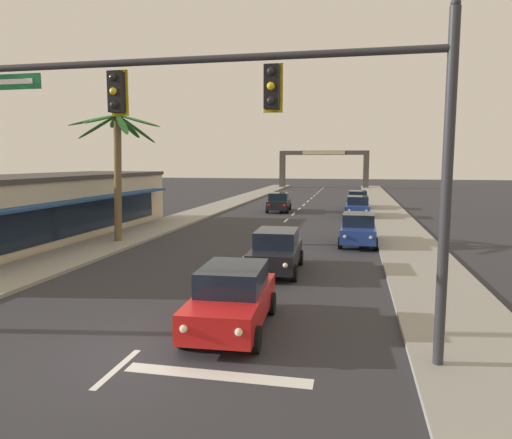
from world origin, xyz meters
The scene contains 14 objects.
ground_plane centered at (0.00, 0.00, 0.00)m, with size 220.00×220.00×0.00m, color #2D2D33.
sidewalk_right centered at (7.80, 20.00, 0.07)m, with size 3.20×110.00×0.14m, color gray.
sidewalk_left centered at (-7.80, 20.00, 0.07)m, with size 3.20×110.00×0.14m, color gray.
lane_markings centered at (0.46, 19.83, 0.00)m, with size 4.28×88.37×0.01m.
traffic_signal_mast centered at (3.36, 0.61, 5.30)m, with size 11.23×0.41×7.59m.
sedan_lead_at_stop_bar centered at (1.82, 2.12, 0.85)m, with size 2.09×4.50×1.68m.
sedan_third_in_queue centered at (1.91, 8.83, 0.85)m, with size 2.04×4.49×1.68m.
sedan_oncoming_far centered at (-1.50, 31.22, 0.85)m, with size 2.14×4.52×1.68m.
sedan_parked_nearest_kerb centered at (5.31, 35.14, 0.85)m, with size 2.00×4.47×1.68m.
sedan_parked_mid_kerb centered at (5.20, 15.73, 0.85)m, with size 1.99×4.47×1.68m.
sedan_parked_far_kerb centered at (5.25, 28.29, 0.85)m, with size 1.99×4.47×1.68m.
palm_left_second centered at (-7.44, 13.61, 5.12)m, with size 4.77×4.82×7.10m.
storefront_strip_left centered at (-12.54, 13.72, 1.83)m, with size 7.02×21.84×3.65m.
town_gateway_arch centered at (0.00, 69.12, 4.02)m, with size 14.63×0.90×6.14m.
Camera 1 is at (4.88, -9.53, 4.43)m, focal length 32.94 mm.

